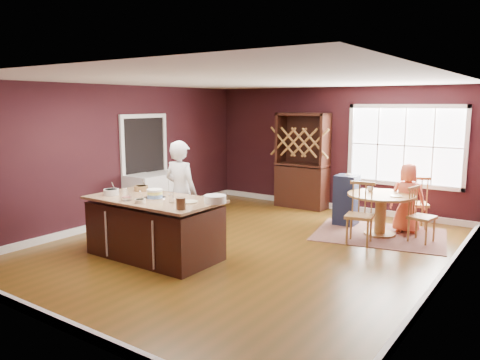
% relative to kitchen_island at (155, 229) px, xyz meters
% --- Properties ---
extents(room_shell, '(7.00, 7.00, 7.00)m').
position_rel_kitchen_island_xyz_m(room_shell, '(0.91, 1.21, 0.91)').
color(room_shell, '#5E3B12').
rests_on(room_shell, ground).
extents(window, '(2.36, 0.10, 1.66)m').
position_rel_kitchen_island_xyz_m(window, '(2.41, 4.68, 1.06)').
color(window, white).
rests_on(window, room_shell).
extents(doorway, '(0.08, 1.26, 2.13)m').
position_rel_kitchen_island_xyz_m(doorway, '(-2.06, 1.81, 0.59)').
color(doorway, white).
rests_on(doorway, room_shell).
extents(kitchen_island, '(2.08, 1.09, 0.92)m').
position_rel_kitchen_island_xyz_m(kitchen_island, '(0.00, 0.00, 0.00)').
color(kitchen_island, black).
rests_on(kitchen_island, ground).
extents(dining_table, '(1.18, 1.18, 0.75)m').
position_rel_kitchen_island_xyz_m(dining_table, '(2.46, 3.17, 0.10)').
color(dining_table, olive).
rests_on(dining_table, ground).
extents(baker, '(0.64, 0.42, 1.75)m').
position_rel_kitchen_island_xyz_m(baker, '(-0.09, 0.72, 0.43)').
color(baker, silver).
rests_on(baker, ground).
extents(layer_cake, '(0.33, 0.33, 0.14)m').
position_rel_kitchen_island_xyz_m(layer_cake, '(0.01, 0.02, 0.55)').
color(layer_cake, white).
rests_on(layer_cake, kitchen_island).
extents(bowl_blue, '(0.24, 0.24, 0.09)m').
position_rel_kitchen_island_xyz_m(bowl_blue, '(-0.73, -0.19, 0.53)').
color(bowl_blue, silver).
rests_on(bowl_blue, kitchen_island).
extents(bowl_yellow, '(0.23, 0.23, 0.08)m').
position_rel_kitchen_island_xyz_m(bowl_yellow, '(-0.61, 0.32, 0.52)').
color(bowl_yellow, '#94754B').
rests_on(bowl_yellow, kitchen_island).
extents(bowl_pink, '(0.16, 0.16, 0.06)m').
position_rel_kitchen_island_xyz_m(bowl_pink, '(-0.20, -0.35, 0.51)').
color(bowl_pink, white).
rests_on(bowl_pink, kitchen_island).
extents(bowl_olive, '(0.16, 0.16, 0.06)m').
position_rel_kitchen_island_xyz_m(bowl_olive, '(0.10, -0.37, 0.51)').
color(bowl_olive, silver).
rests_on(bowl_olive, kitchen_island).
extents(drinking_glass, '(0.07, 0.07, 0.14)m').
position_rel_kitchen_island_xyz_m(drinking_glass, '(0.46, -0.10, 0.55)').
color(drinking_glass, white).
rests_on(drinking_glass, kitchen_island).
extents(dinner_plate, '(0.27, 0.27, 0.02)m').
position_rel_kitchen_island_xyz_m(dinner_plate, '(0.64, 0.07, 0.49)').
color(dinner_plate, white).
rests_on(dinner_plate, kitchen_island).
extents(white_tub, '(0.32, 0.32, 0.11)m').
position_rel_kitchen_island_xyz_m(white_tub, '(0.97, 0.27, 0.54)').
color(white_tub, white).
rests_on(white_tub, kitchen_island).
extents(stoneware_crock, '(0.13, 0.13, 0.16)m').
position_rel_kitchen_island_xyz_m(stoneware_crock, '(0.85, -0.33, 0.56)').
color(stoneware_crock, brown).
rests_on(stoneware_crock, kitchen_island).
extents(rug, '(2.53, 2.13, 0.01)m').
position_rel_kitchen_island_xyz_m(rug, '(2.46, 3.17, -0.43)').
color(rug, brown).
rests_on(rug, ground).
extents(chair_east, '(0.45, 0.47, 0.96)m').
position_rel_kitchen_island_xyz_m(chair_east, '(3.18, 3.14, 0.04)').
color(chair_east, brown).
rests_on(chair_east, ground).
extents(chair_south, '(0.51, 0.49, 1.05)m').
position_rel_kitchen_island_xyz_m(chair_south, '(2.34, 2.45, 0.09)').
color(chair_south, brown).
rests_on(chair_south, ground).
extents(chair_north, '(0.57, 0.56, 1.03)m').
position_rel_kitchen_island_xyz_m(chair_north, '(2.85, 4.03, 0.07)').
color(chair_north, brown).
rests_on(chair_north, ground).
extents(seated_woman, '(0.68, 0.50, 1.28)m').
position_rel_kitchen_island_xyz_m(seated_woman, '(2.79, 3.63, 0.20)').
color(seated_woman, '#DB5F3F').
rests_on(seated_woman, ground).
extents(high_chair, '(0.44, 0.44, 1.02)m').
position_rel_kitchen_island_xyz_m(high_chair, '(1.67, 3.53, 0.07)').
color(high_chair, '#161A3B').
rests_on(high_chair, ground).
extents(toddler, '(0.18, 0.14, 0.26)m').
position_rel_kitchen_island_xyz_m(toddler, '(1.71, 3.52, 0.37)').
color(toddler, '#8CA5BF').
rests_on(toddler, high_chair).
extents(table_plate, '(0.21, 0.21, 0.02)m').
position_rel_kitchen_island_xyz_m(table_plate, '(2.75, 3.10, 0.32)').
color(table_plate, beige).
rests_on(table_plate, dining_table).
extents(table_cup, '(0.12, 0.12, 0.09)m').
position_rel_kitchen_island_xyz_m(table_cup, '(2.22, 3.29, 0.36)').
color(table_cup, silver).
rests_on(table_cup, dining_table).
extents(hutch, '(1.17, 0.49, 2.14)m').
position_rel_kitchen_island_xyz_m(hutch, '(0.23, 4.43, 0.63)').
color(hutch, black).
rests_on(hutch, ground).
extents(washer, '(0.65, 0.62, 0.94)m').
position_rel_kitchen_island_xyz_m(washer, '(-1.73, 1.49, 0.03)').
color(washer, white).
rests_on(washer, ground).
extents(dryer, '(0.64, 0.62, 0.92)m').
position_rel_kitchen_island_xyz_m(dryer, '(-1.73, 2.13, 0.02)').
color(dryer, white).
rests_on(dryer, ground).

